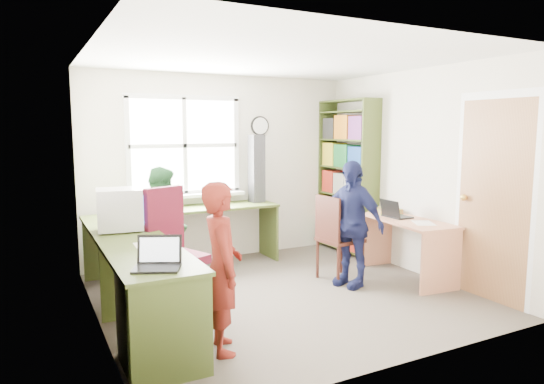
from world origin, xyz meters
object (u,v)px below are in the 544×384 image
at_px(laptop_left, 158,260).
at_px(person_red, 222,268).
at_px(bookshelf, 347,180).
at_px(cd_tower, 257,169).
at_px(person_green, 163,225).
at_px(potted_plant, 174,196).
at_px(person_navy, 351,224).
at_px(right_desk, 408,235).
at_px(l_desk, 164,278).
at_px(swivel_chair, 173,256).
at_px(wooden_chair, 335,235).
at_px(laptop_right, 394,213).
at_px(crt_monitor, 120,209).

distance_m(laptop_left, person_red, 0.53).
distance_m(bookshelf, cd_tower, 1.30).
relative_size(cd_tower, person_green, 0.68).
height_order(laptop_left, cd_tower, cd_tower).
height_order(potted_plant, person_navy, person_navy).
distance_m(cd_tower, person_green, 1.55).
relative_size(right_desk, laptop_left, 3.14).
bearing_deg(l_desk, swivel_chair, 66.18).
relative_size(l_desk, wooden_chair, 3.04).
distance_m(l_desk, person_red, 0.70).
distance_m(l_desk, potted_plant, 1.86).
distance_m(swivel_chair, person_navy, 1.92).
bearing_deg(right_desk, l_desk, -170.88).
relative_size(swivel_chair, person_green, 0.88).
relative_size(l_desk, person_red, 2.23).
height_order(laptop_right, person_navy, person_navy).
bearing_deg(crt_monitor, wooden_chair, 0.47).
distance_m(l_desk, right_desk, 2.87).
bearing_deg(l_desk, potted_plant, 71.36).
relative_size(laptop_left, laptop_right, 1.26).
xyz_separation_m(l_desk, laptop_left, (-0.21, -0.68, 0.34)).
bearing_deg(cd_tower, wooden_chair, -80.20).
height_order(wooden_chair, laptop_left, wooden_chair).
relative_size(l_desk, person_navy, 2.14).
bearing_deg(laptop_right, l_desk, 96.15).
relative_size(crt_monitor, laptop_left, 1.14).
bearing_deg(person_red, crt_monitor, 32.99).
xyz_separation_m(right_desk, bookshelf, (0.09, 1.31, 0.51)).
xyz_separation_m(swivel_chair, wooden_chair, (1.85, -0.05, 0.03)).
distance_m(laptop_right, person_navy, 0.69).
relative_size(right_desk, person_green, 0.95).
xyz_separation_m(l_desk, person_navy, (2.12, 0.24, 0.23)).
bearing_deg(wooden_chair, laptop_right, -16.26).
xyz_separation_m(laptop_left, cd_tower, (1.92, 2.43, 0.39)).
relative_size(swivel_chair, person_navy, 0.84).
bearing_deg(cd_tower, right_desk, -59.77).
distance_m(laptop_right, cd_tower, 1.86).
bearing_deg(laptop_left, cd_tower, 76.39).
height_order(right_desk, person_green, person_green).
bearing_deg(person_red, swivel_chair, 15.09).
distance_m(swivel_chair, laptop_right, 2.60).
bearing_deg(bookshelf, person_green, -176.36).
bearing_deg(person_green, potted_plant, -42.46).
height_order(laptop_left, person_green, person_green).
distance_m(laptop_left, cd_tower, 3.12).
bearing_deg(crt_monitor, laptop_left, -82.54).
relative_size(bookshelf, laptop_left, 5.34).
xyz_separation_m(wooden_chair, cd_tower, (-0.36, 1.30, 0.67)).
bearing_deg(potted_plant, wooden_chair, -40.09).
xyz_separation_m(wooden_chair, person_red, (-1.78, -1.06, 0.13)).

